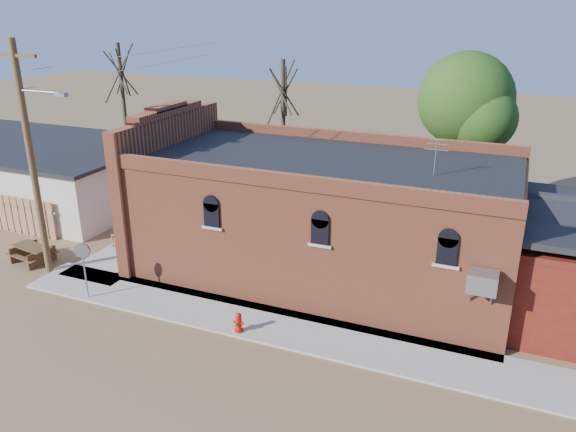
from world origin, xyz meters
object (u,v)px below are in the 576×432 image
at_px(utility_pole, 32,156).
at_px(trash_barrel, 167,235).
at_px(fire_hydrant, 239,322).
at_px(brick_bar, 317,216).
at_px(picnic_table, 33,251).
at_px(stop_sign, 83,256).

bearing_deg(utility_pole, trash_barrel, 54.70).
bearing_deg(fire_hydrant, trash_barrel, 121.50).
height_order(brick_bar, trash_barrel, brick_bar).
height_order(brick_bar, picnic_table, brick_bar).
xyz_separation_m(fire_hydrant, trash_barrel, (-6.23, 5.13, 0.08)).
bearing_deg(stop_sign, fire_hydrant, -1.85).
xyz_separation_m(brick_bar, trash_barrel, (-6.94, -0.28, -1.85)).
distance_m(brick_bar, picnic_table, 11.93).
bearing_deg(trash_barrel, utility_pole, -125.30).
bearing_deg(picnic_table, fire_hydrant, 0.79).
xyz_separation_m(stop_sign, trash_barrel, (-0.12, 5.22, -1.24)).
height_order(utility_pole, fire_hydrant, utility_pole).
relative_size(stop_sign, picnic_table, 1.15).
distance_m(utility_pole, picnic_table, 4.54).
distance_m(brick_bar, stop_sign, 8.78).
bearing_deg(stop_sign, utility_pole, 155.29).
height_order(trash_barrel, picnic_table, trash_barrel).
bearing_deg(utility_pole, brick_bar, 23.69).
distance_m(utility_pole, stop_sign, 4.41).
height_order(brick_bar, fire_hydrant, brick_bar).
height_order(fire_hydrant, picnic_table, fire_hydrant).
relative_size(brick_bar, utility_pole, 1.82).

